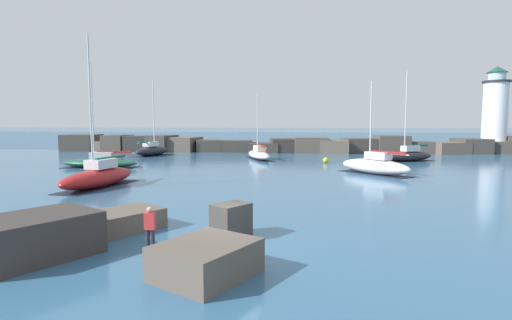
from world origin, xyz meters
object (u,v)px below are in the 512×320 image
Objects in this scene: lighthouse at (495,116)px; sailboat_moored_5 at (99,176)px; sailboat_moored_0 at (375,166)px; sailboat_moored_2 at (100,162)px; sailboat_moored_1 at (408,155)px; person_on_rocks at (150,226)px; sailboat_moored_3 at (259,154)px; sailboat_moored_4 at (152,150)px; mooring_buoy_orange_near at (326,160)px.

lighthouse is 55.19m from sailboat_moored_5.
sailboat_moored_0 is 0.79× the size of sailboat_moored_5.
sailboat_moored_0 is at bearing -5.17° from sailboat_moored_2.
sailboat_moored_1 reaches higher than sailboat_moored_5.
person_on_rocks is (14.11, -24.29, 0.29)m from sailboat_moored_2.
sailboat_moored_0 is 17.09m from sailboat_moored_3.
sailboat_moored_4 is at bearing 110.00° from person_on_rocks.
lighthouse is 58.96m from person_on_rocks.
sailboat_moored_3 is at bearing 176.81° from sailboat_moored_1.
sailboat_moored_0 is 24.97m from person_on_rocks.
sailboat_moored_2 is (-48.00, -23.75, -4.77)m from lighthouse.
sailboat_moored_3 is (-11.26, 12.85, -0.12)m from sailboat_moored_0.
person_on_rocks is (-33.90, -48.04, -4.48)m from lighthouse.
sailboat_moored_5 is 6.57× the size of person_on_rocks.
mooring_buoy_orange_near is at bearing 46.93° from sailboat_moored_5.
sailboat_moored_0 is 1.02× the size of sailboat_moored_3.
sailboat_moored_1 is at bearing 38.11° from sailboat_moored_5.
sailboat_moored_2 is at bearing -90.56° from sailboat_moored_4.
lighthouse reaches higher than sailboat_moored_2.
sailboat_moored_3 is 5.10× the size of person_on_rocks.
person_on_rocks is (13.97, -38.38, 0.13)m from sailboat_moored_4.
person_on_rocks is at bearing -105.17° from mooring_buoy_orange_near.
sailboat_moored_0 is 5.18× the size of person_on_rocks.
mooring_buoy_orange_near is (7.78, -3.59, -0.31)m from sailboat_moored_3.
sailboat_moored_3 is 23.62m from sailboat_moored_5.
sailboat_moored_4 is 0.97× the size of sailboat_moored_5.
lighthouse is 49.05m from sailboat_moored_4.
sailboat_moored_1 is 6.57× the size of person_on_rocks.
sailboat_moored_4 reaches higher than sailboat_moored_0.
sailboat_moored_1 is 38.30m from person_on_rocks.
sailboat_moored_1 reaches higher than sailboat_moored_4.
sailboat_moored_4 reaches higher than sailboat_moored_3.
sailboat_moored_2 reaches higher than sailboat_moored_3.
sailboat_moored_1 is at bearing 62.00° from person_on_rocks.
lighthouse is at bearing 41.77° from sailboat_moored_1.
person_on_rocks is (8.52, -13.03, 0.12)m from sailboat_moored_5.
sailboat_moored_4 is at bearing 102.13° from sailboat_moored_5.
lighthouse is 36.08m from sailboat_moored_3.
lighthouse is at bearing 54.79° from person_on_rocks.
person_on_rocks reaches higher than mooring_buoy_orange_near.
sailboat_moored_1 is at bearing 15.40° from mooring_buoy_orange_near.
sailboat_moored_3 is 34.79m from person_on_rocks.
sailboat_moored_5 reaches higher than sailboat_moored_3.
sailboat_moored_2 is at bearing -153.68° from lighthouse.
sailboat_moored_2 is at bearing 174.83° from sailboat_moored_0.
sailboat_moored_3 is 9.88× the size of mooring_buoy_orange_near.
sailboat_moored_5 is at bearing -112.93° from sailboat_moored_3.
person_on_rocks is at bearing -125.21° from lighthouse.
sailboat_moored_2 reaches higher than person_on_rocks.
sailboat_moored_1 is 9.89m from mooring_buoy_orange_near.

